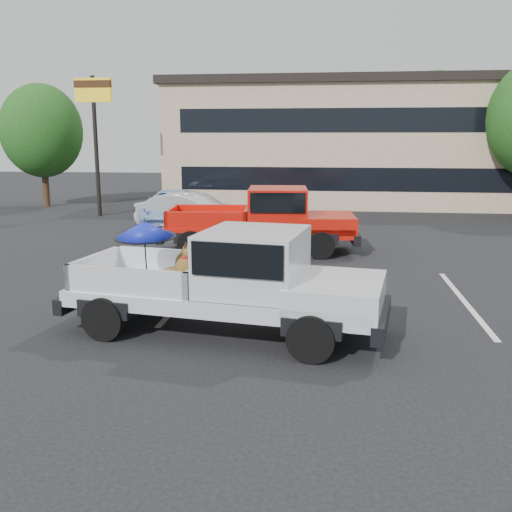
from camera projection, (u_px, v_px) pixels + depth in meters
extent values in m
plane|color=black|center=(322.00, 326.00, 10.58)|extent=(90.00, 90.00, 0.00)
cube|color=silver|center=(190.00, 292.00, 12.88)|extent=(0.12, 5.00, 0.01)
cube|color=silver|center=(464.00, 301.00, 12.16)|extent=(0.12, 5.00, 0.01)
cube|color=tan|center=(366.00, 146.00, 30.12)|extent=(20.00, 8.00, 6.00)
cube|color=black|center=(368.00, 85.00, 29.49)|extent=(20.40, 8.40, 0.40)
cube|color=black|center=(370.00, 179.00, 26.56)|extent=(18.00, 0.08, 1.10)
cube|color=black|center=(372.00, 120.00, 26.01)|extent=(18.00, 0.08, 1.10)
cylinder|color=black|center=(96.00, 147.00, 24.78)|extent=(0.18, 0.18, 6.00)
cube|color=yellow|center=(93.00, 90.00, 24.29)|extent=(1.60, 0.18, 1.00)
cube|color=#381E0C|center=(93.00, 84.00, 24.24)|extent=(1.60, 0.22, 0.30)
cylinder|color=#332114|center=(46.00, 182.00, 28.54)|extent=(0.32, 0.32, 2.42)
ellipsoid|color=#1F4D16|center=(42.00, 131.00, 28.03)|extent=(3.96, 3.96, 4.55)
cylinder|color=#332114|center=(432.00, 173.00, 32.87)|extent=(0.32, 0.32, 2.86)
ellipsoid|color=#1F4D16|center=(435.00, 119.00, 32.26)|extent=(4.68, 4.68, 5.38)
cylinder|color=black|center=(105.00, 318.00, 9.79)|extent=(0.79, 0.39, 0.76)
cylinder|color=black|center=(152.00, 291.00, 11.52)|extent=(0.79, 0.39, 0.76)
cylinder|color=black|center=(311.00, 338.00, 8.82)|extent=(0.79, 0.39, 0.76)
cylinder|color=black|center=(330.00, 305.00, 10.55)|extent=(0.79, 0.39, 0.76)
cube|color=white|center=(224.00, 296.00, 10.10)|extent=(5.62, 2.73, 0.28)
cube|color=white|center=(337.00, 293.00, 9.51)|extent=(1.78, 2.13, 0.46)
cube|color=black|center=(382.00, 319.00, 9.39)|extent=(0.50, 1.97, 0.30)
cube|color=black|center=(88.00, 294.00, 10.87)|extent=(0.48, 1.96, 0.28)
cube|color=white|center=(254.00, 261.00, 9.81)|extent=(1.91, 2.07, 1.05)
cube|color=black|center=(254.00, 249.00, 9.77)|extent=(1.78, 2.15, 0.55)
cube|color=black|center=(149.00, 287.00, 10.47)|extent=(2.56, 2.17, 0.10)
cube|color=white|center=(169.00, 261.00, 11.23)|extent=(2.29, 0.45, 0.50)
cube|color=white|center=(125.00, 283.00, 9.59)|extent=(2.29, 0.45, 0.50)
cube|color=white|center=(95.00, 268.00, 10.71)|extent=(0.38, 1.83, 0.50)
cube|color=white|center=(205.00, 275.00, 10.12)|extent=(0.38, 1.83, 0.50)
ellipsoid|color=brown|center=(175.00, 276.00, 10.36)|extent=(0.58, 0.51, 0.35)
cylinder|color=brown|center=(187.00, 281.00, 10.21)|extent=(0.08, 0.08, 0.26)
cylinder|color=brown|center=(191.00, 278.00, 10.38)|extent=(0.08, 0.08, 0.26)
ellipsoid|color=brown|center=(184.00, 265.00, 10.27)|extent=(0.37, 0.34, 0.47)
cylinder|color=red|center=(185.00, 257.00, 10.23)|extent=(0.23, 0.23, 0.04)
sphere|color=brown|center=(188.00, 251.00, 10.19)|extent=(0.25, 0.25, 0.25)
cone|color=black|center=(196.00, 253.00, 10.15)|extent=(0.19, 0.14, 0.12)
cone|color=black|center=(186.00, 245.00, 10.11)|extent=(0.09, 0.09, 0.13)
cone|color=black|center=(189.00, 243.00, 10.23)|extent=(0.09, 0.09, 0.13)
cylinder|color=brown|center=(165.00, 281.00, 10.44)|extent=(0.31, 0.05, 0.11)
cylinder|color=black|center=(146.00, 259.00, 10.11)|extent=(0.02, 0.10, 1.05)
cone|color=#1421B5|center=(145.00, 229.00, 10.00)|extent=(1.10, 1.12, 0.36)
cylinder|color=black|center=(144.00, 220.00, 9.97)|extent=(0.02, 0.02, 0.10)
cylinder|color=black|center=(145.00, 236.00, 10.02)|extent=(1.10, 1.10, 0.09)
cylinder|color=black|center=(191.00, 244.00, 16.50)|extent=(0.81, 0.35, 0.79)
cylinder|color=black|center=(200.00, 233.00, 18.37)|extent=(0.81, 0.35, 0.79)
cylinder|color=black|center=(321.00, 245.00, 16.33)|extent=(0.81, 0.35, 0.79)
cylinder|color=black|center=(317.00, 234.00, 18.20)|extent=(0.81, 0.35, 0.79)
cube|color=red|center=(259.00, 229.00, 17.29)|extent=(5.75, 2.44, 0.29)
cube|color=red|center=(328.00, 222.00, 17.15)|extent=(1.71, 2.11, 0.48)
cube|color=black|center=(353.00, 236.00, 17.20)|extent=(0.37, 2.05, 0.31)
cube|color=black|center=(166.00, 234.00, 17.45)|extent=(0.35, 2.05, 0.29)
cube|color=red|center=(278.00, 206.00, 17.12)|extent=(1.86, 2.04, 1.09)
cube|color=black|center=(278.00, 199.00, 17.07)|extent=(1.72, 2.14, 0.57)
cube|color=black|center=(209.00, 227.00, 17.34)|extent=(2.54, 2.10, 0.10)
cube|color=red|center=(213.00, 213.00, 18.16)|extent=(2.39, 0.29, 0.52)
cube|color=red|center=(205.00, 221.00, 16.39)|extent=(2.39, 0.29, 0.52)
cube|color=red|center=(172.00, 216.00, 17.32)|extent=(0.26, 1.92, 0.52)
cube|color=red|center=(247.00, 217.00, 17.22)|extent=(0.26, 1.92, 0.52)
imported|color=#A4A7AB|center=(192.00, 212.00, 21.35)|extent=(4.45, 2.48, 1.39)
imported|color=#9BB6E8|center=(173.00, 207.00, 22.96)|extent=(2.93, 5.09, 1.34)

